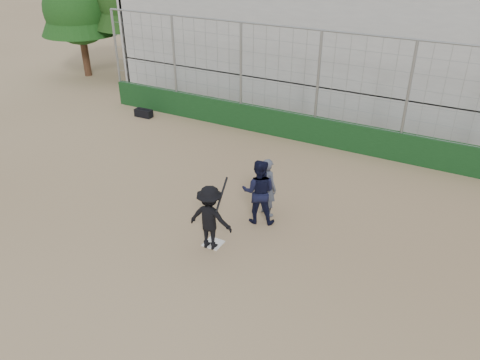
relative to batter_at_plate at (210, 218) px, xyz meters
The scene contains 9 objects.
ground 0.85m from the batter_at_plate, 89.50° to the left, with size 90.00×90.00×0.00m, color #7E6244.
home_plate 0.84m from the batter_at_plate, 89.50° to the left, with size 0.44×0.44×0.02m, color white.
backstop 7.11m from the batter_at_plate, 89.99° to the left, with size 18.10×0.25×4.04m.
bleachers 12.24m from the batter_at_plate, 90.00° to the left, with size 20.25×6.70×6.98m.
tree_right 16.82m from the batter_at_plate, 144.56° to the left, with size 3.84×3.84×6.00m.
batter_at_plate is the anchor object (origin of this frame).
catcher_crouched 1.63m from the batter_at_plate, 70.30° to the left, with size 1.08×0.95×1.24m.
umpire 2.08m from the batter_at_plate, 74.13° to the left, with size 0.61×0.40×1.51m, color #4B505F.
equipment_bag 9.47m from the batter_at_plate, 138.74° to the left, with size 0.76×0.34×0.36m.
Camera 1 is at (5.12, -8.02, 7.06)m, focal length 35.00 mm.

